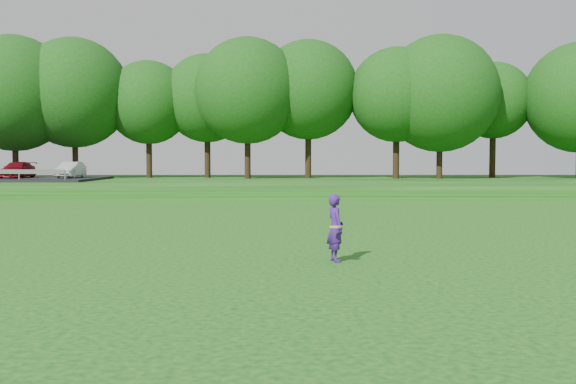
{
  "coord_description": "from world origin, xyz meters",
  "views": [
    {
      "loc": [
        2.02,
        -15.13,
        2.23
      ],
      "look_at": [
        2.12,
        2.66,
        1.3
      ],
      "focal_mm": 40.0,
      "sensor_mm": 36.0,
      "label": 1
    }
  ],
  "objects": [
    {
      "name": "berm",
      "position": [
        0.0,
        34.0,
        0.3
      ],
      "size": [
        130.0,
        30.0,
        0.6
      ],
      "primitive_type": "cube",
      "color": "#0D440F",
      "rests_on": "ground"
    },
    {
      "name": "walking_path",
      "position": [
        0.0,
        20.0,
        0.02
      ],
      "size": [
        130.0,
        1.6,
        0.04
      ],
      "primitive_type": "cube",
      "color": "gray",
      "rests_on": "ground"
    },
    {
      "name": "ground",
      "position": [
        0.0,
        0.0,
        0.0
      ],
      "size": [
        140.0,
        140.0,
        0.0
      ],
      "primitive_type": "plane",
      "color": "#0D440F",
      "rests_on": "ground"
    },
    {
      "name": "treeline",
      "position": [
        0.0,
        38.0,
        8.1
      ],
      "size": [
        104.0,
        7.0,
        15.0
      ],
      "primitive_type": null,
      "color": "#18410F",
      "rests_on": "berm"
    },
    {
      "name": "woman",
      "position": [
        3.12,
        -1.35,
        0.73
      ],
      "size": [
        0.49,
        0.92,
        1.47
      ],
      "color": "#3D1B79",
      "rests_on": "ground"
    }
  ]
}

